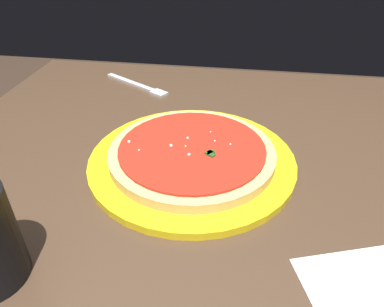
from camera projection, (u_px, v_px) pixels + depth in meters
restaurant_table at (180, 240)px, 0.65m from camera, size 0.86×0.89×0.77m
serving_plate at (192, 161)px, 0.57m from camera, size 0.33×0.33×0.01m
pizza at (192, 152)px, 0.56m from camera, size 0.26×0.26×0.02m
napkin_folded_right at (366, 289)px, 0.39m from camera, size 0.16×0.14×0.00m
fork at (139, 86)px, 0.83m from camera, size 0.17×0.11×0.00m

